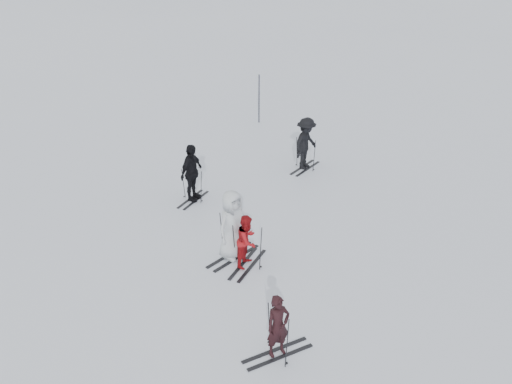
# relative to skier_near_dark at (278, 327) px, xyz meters

# --- Properties ---
(ground) EXTENTS (120.00, 120.00, 0.00)m
(ground) POSITION_rel_skier_near_dark_xyz_m (-3.17, 4.03, -0.75)
(ground) COLOR silver
(ground) RESTS_ON ground
(skier_near_dark) EXTENTS (0.60, 0.65, 1.49)m
(skier_near_dark) POSITION_rel_skier_near_dark_xyz_m (0.00, 0.00, 0.00)
(skier_near_dark) COLOR black
(skier_near_dark) RESTS_ON ground
(skier_red) EXTENTS (0.61, 0.76, 1.50)m
(skier_red) POSITION_rel_skier_near_dark_xyz_m (-2.24, 2.75, 0.00)
(skier_red) COLOR maroon
(skier_red) RESTS_ON ground
(skier_grey) EXTENTS (0.85, 1.10, 2.00)m
(skier_grey) POSITION_rel_skier_near_dark_xyz_m (-2.79, 2.91, 0.26)
(skier_grey) COLOR silver
(skier_grey) RESTS_ON ground
(skier_uphill_left) EXTENTS (0.49, 1.14, 1.94)m
(skier_uphill_left) POSITION_rel_skier_near_dark_xyz_m (-5.69, 5.30, 0.22)
(skier_uphill_left) COLOR black
(skier_uphill_left) RESTS_ON ground
(skier_uphill_far) EXTENTS (0.88, 1.34, 1.95)m
(skier_uphill_far) POSITION_rel_skier_near_dark_xyz_m (-3.40, 9.41, 0.23)
(skier_uphill_far) COLOR black
(skier_uphill_far) RESTS_ON ground
(skis_near_dark) EXTENTS (1.89, 1.66, 1.22)m
(skis_near_dark) POSITION_rel_skier_near_dark_xyz_m (0.00, 0.00, -0.14)
(skis_near_dark) COLOR black
(skis_near_dark) RESTS_ON ground
(skis_red) EXTENTS (1.82, 1.04, 1.29)m
(skis_red) POSITION_rel_skier_near_dark_xyz_m (-2.24, 2.75, -0.10)
(skis_red) COLOR black
(skis_red) RESTS_ON ground
(skis_grey) EXTENTS (2.00, 1.36, 1.33)m
(skis_grey) POSITION_rel_skier_near_dark_xyz_m (-2.79, 2.91, -0.08)
(skis_grey) COLOR black
(skis_grey) RESTS_ON ground
(skis_uphill_left) EXTENTS (1.56, 0.84, 1.13)m
(skis_uphill_left) POSITION_rel_skier_near_dark_xyz_m (-5.69, 5.30, -0.18)
(skis_uphill_left) COLOR black
(skis_uphill_left) RESTS_ON ground
(skis_uphill_far) EXTENTS (1.77, 1.09, 1.22)m
(skis_uphill_far) POSITION_rel_skier_near_dark_xyz_m (-3.40, 9.41, -0.14)
(skis_uphill_far) COLOR black
(skis_uphill_far) RESTS_ON ground
(piste_marker) EXTENTS (0.06, 0.06, 2.20)m
(piste_marker) POSITION_rel_skier_near_dark_xyz_m (-7.27, 13.13, 0.35)
(piste_marker) COLOR black
(piste_marker) RESTS_ON ground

